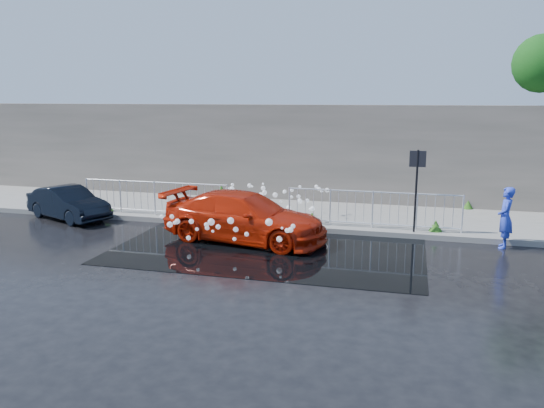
{
  "coord_description": "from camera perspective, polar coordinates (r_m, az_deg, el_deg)",
  "views": [
    {
      "loc": [
        4.01,
        -12.07,
        3.96
      ],
      "look_at": [
        0.33,
        1.94,
        1.0
      ],
      "focal_mm": 35.0,
      "sensor_mm": 36.0,
      "label": 1
    }
  ],
  "objects": [
    {
      "name": "ground",
      "position": [
        13.32,
        -3.5,
        -5.77
      ],
      "size": [
        90.0,
        90.0,
        0.0
      ],
      "primitive_type": "plane",
      "color": "black",
      "rests_on": "ground"
    },
    {
      "name": "pavement",
      "position": [
        17.96,
        1.48,
        -0.95
      ],
      "size": [
        30.0,
        4.0,
        0.15
      ],
      "primitive_type": "cube",
      "color": "slate",
      "rests_on": "ground"
    },
    {
      "name": "curb",
      "position": [
        16.07,
        -0.16,
        -2.43
      ],
      "size": [
        30.0,
        0.25,
        0.16
      ],
      "primitive_type": "cube",
      "color": "slate",
      "rests_on": "ground"
    },
    {
      "name": "retaining_wall",
      "position": [
        19.79,
        2.98,
        5.55
      ],
      "size": [
        30.0,
        0.6,
        3.5
      ],
      "primitive_type": "cube",
      "color": "#5A554C",
      "rests_on": "pavement"
    },
    {
      "name": "puddle",
      "position": [
        14.09,
        -0.29,
        -4.74
      ],
      "size": [
        8.0,
        5.0,
        0.01
      ],
      "primitive_type": "cube",
      "color": "black",
      "rests_on": "ground"
    },
    {
      "name": "sign_post",
      "position": [
        15.33,
        15.3,
        2.75
      ],
      "size": [
        0.45,
        0.06,
        2.5
      ],
      "color": "black",
      "rests_on": "ground"
    },
    {
      "name": "railing_left",
      "position": [
        17.67,
        -12.5,
        0.75
      ],
      "size": [
        5.05,
        0.05,
        1.1
      ],
      "color": "silver",
      "rests_on": "pavement"
    },
    {
      "name": "railing_right",
      "position": [
        15.78,
        10.75,
        -0.45
      ],
      "size": [
        5.05,
        0.05,
        1.1
      ],
      "color": "silver",
      "rests_on": "pavement"
    },
    {
      "name": "weeds",
      "position": [
        17.63,
        0.2,
        -0.36
      ],
      "size": [
        12.17,
        3.93,
        0.43
      ],
      "color": "#215015",
      "rests_on": "pavement"
    },
    {
      "name": "water_spray",
      "position": [
        15.46,
        -2.04,
        -0.4
      ],
      "size": [
        3.5,
        5.35,
        1.05
      ],
      "color": "white",
      "rests_on": "ground"
    },
    {
      "name": "red_car",
      "position": [
        14.67,
        -2.95,
        -1.4
      ],
      "size": [
        4.9,
        2.64,
        1.35
      ],
      "primitive_type": "imported",
      "rotation": [
        0.0,
        0.0,
        1.4
      ],
      "color": "#AE1B06",
      "rests_on": "ground"
    },
    {
      "name": "dark_car",
      "position": [
        18.49,
        -21.07,
        0.09
      ],
      "size": [
        3.43,
        2.3,
        1.07
      ],
      "primitive_type": "imported",
      "rotation": [
        0.0,
        0.0,
        1.17
      ],
      "color": "black",
      "rests_on": "ground"
    },
    {
      "name": "person",
      "position": [
        15.23,
        23.81,
        -1.36
      ],
      "size": [
        0.47,
        0.64,
        1.64
      ],
      "primitive_type": "imported",
      "rotation": [
        0.0,
        0.0,
        -1.71
      ],
      "color": "blue",
      "rests_on": "ground"
    }
  ]
}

